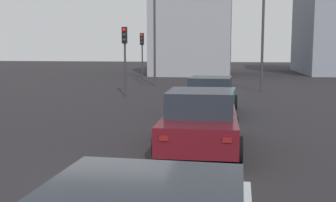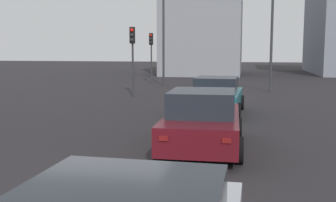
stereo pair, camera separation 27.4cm
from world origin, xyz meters
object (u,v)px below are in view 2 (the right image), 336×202
(street_lamp_kerbside, at_px, (163,19))
(car_maroon_left_second, at_px, (203,121))
(street_lamp_far, at_px, (272,10))
(car_teal_left_lead, at_px, (217,96))
(traffic_light_near_right, at_px, (151,47))
(traffic_light_near_left, at_px, (132,47))

(street_lamp_kerbside, bearing_deg, car_maroon_left_second, -165.31)
(street_lamp_kerbside, xyz_separation_m, street_lamp_far, (-3.02, -7.43, 0.17))
(car_teal_left_lead, relative_size, street_lamp_kerbside, 0.52)
(street_lamp_kerbside, distance_m, street_lamp_far, 8.02)
(traffic_light_near_right, relative_size, street_lamp_kerbside, 0.47)
(street_lamp_far, bearing_deg, street_lamp_kerbside, 67.89)
(car_maroon_left_second, height_order, traffic_light_near_left, traffic_light_near_left)
(car_teal_left_lead, bearing_deg, car_maroon_left_second, -177.22)
(car_maroon_left_second, relative_size, street_lamp_far, 0.52)
(street_lamp_far, bearing_deg, car_maroon_left_second, 170.52)
(street_lamp_far, bearing_deg, traffic_light_near_right, 61.51)
(car_teal_left_lead, xyz_separation_m, car_maroon_left_second, (-6.12, -0.07, 0.02))
(traffic_light_near_left, relative_size, street_lamp_kerbside, 0.46)
(traffic_light_near_left, distance_m, street_lamp_kerbside, 7.63)
(traffic_light_near_left, xyz_separation_m, traffic_light_near_right, (9.08, 1.09, 0.02))
(street_lamp_kerbside, height_order, street_lamp_far, street_lamp_far)
(car_teal_left_lead, distance_m, street_lamp_far, 10.62)
(car_teal_left_lead, bearing_deg, street_lamp_far, -13.65)
(traffic_light_near_left, height_order, traffic_light_near_right, traffic_light_near_right)
(car_teal_left_lead, relative_size, street_lamp_far, 0.50)
(traffic_light_near_left, bearing_deg, car_teal_left_lead, 40.81)
(traffic_light_near_left, distance_m, traffic_light_near_right, 9.15)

